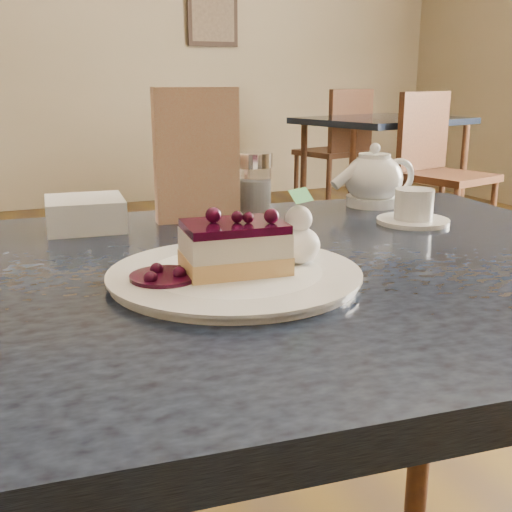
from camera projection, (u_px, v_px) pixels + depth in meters
name	position (u px, v px, depth m)	size (l,w,h in m)	color
main_table	(224.00, 327.00, 0.89)	(1.36, 0.97, 0.80)	#1C273B
dessert_plate	(235.00, 276.00, 0.82)	(0.32, 0.32, 0.01)	white
cheesecake_slice	(234.00, 247.00, 0.81)	(0.14, 0.10, 0.06)	#E9A458
whipped_cream	(298.00, 245.00, 0.85)	(0.06, 0.06, 0.05)	white
berry_sauce	(164.00, 277.00, 0.79)	(0.09, 0.09, 0.01)	black
tea_set	(381.00, 186.00, 1.26)	(0.17, 0.29, 0.11)	white
menu_card	(197.00, 156.00, 1.13)	(0.15, 0.03, 0.24)	beige
sugar_shaker	(255.00, 184.00, 1.20)	(0.06, 0.06, 0.12)	white
napkin_stack	(85.00, 213.00, 1.10)	(0.13, 0.13, 0.05)	white
bg_table_far_right	(378.00, 218.00, 4.66)	(1.24, 1.92, 1.28)	#1C273B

